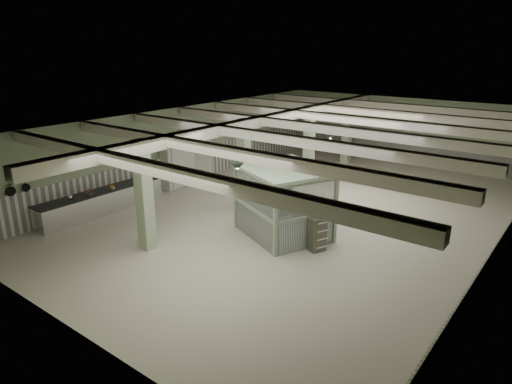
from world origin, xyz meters
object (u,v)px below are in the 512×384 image
Objects in this scene: walkin_cooler at (184,163)px; guard_booth at (284,189)px; prep_counter at (102,201)px; filing_cabinet at (317,234)px.

guard_booth is (6.98, -2.00, 0.57)m from walkin_cooler.
walkin_cooler is (-0.08, 4.56, 0.63)m from prep_counter.
guard_booth is at bearing -16.01° from walkin_cooler.
walkin_cooler is 8.95m from filing_cabinet.
prep_counter is at bearing -135.71° from guard_booth.
guard_booth is at bearing -170.95° from filing_cabinet.
guard_booth is (6.89, 2.56, 1.20)m from prep_counter.
guard_booth is 2.00m from filing_cabinet.
walkin_cooler reaches higher than prep_counter.
prep_counter is 7.45m from guard_booth.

